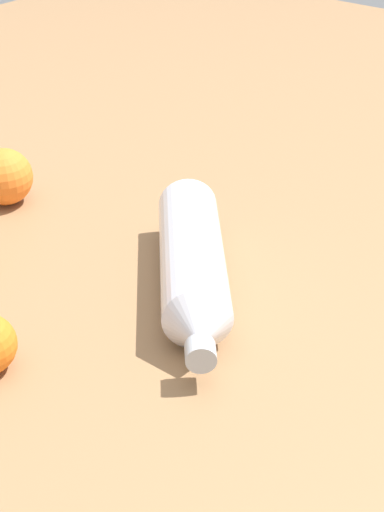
% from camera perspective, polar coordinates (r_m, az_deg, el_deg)
% --- Properties ---
extents(ground_plane, '(2.40, 2.40, 0.00)m').
position_cam_1_polar(ground_plane, '(0.91, 3.49, -1.75)').
color(ground_plane, olive).
extents(water_bottle, '(0.26, 0.24, 0.07)m').
position_cam_1_polar(water_bottle, '(0.86, 0.07, -0.78)').
color(water_bottle, silver).
rests_on(water_bottle, ground_plane).
extents(orange_2, '(0.08, 0.08, 0.08)m').
position_cam_1_polar(orange_2, '(1.08, -13.51, 5.64)').
color(orange_2, orange).
rests_on(orange_2, ground_plane).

